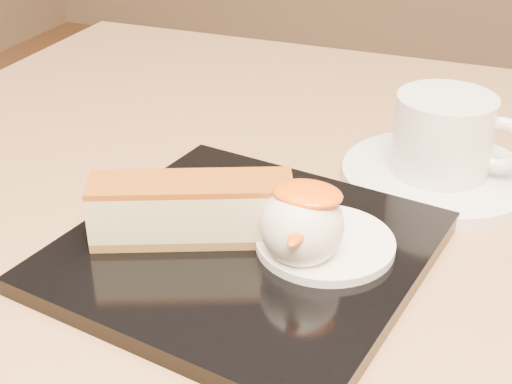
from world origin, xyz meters
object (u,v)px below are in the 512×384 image
at_px(table, 279,383).
at_px(cheesecake, 192,209).
at_px(saucer, 437,175).
at_px(ice_cream_scoop, 302,225).
at_px(coffee_cup, 446,133).
at_px(dessert_plate, 245,251).

height_order(table, cheesecake, cheesecake).
distance_m(cheesecake, saucer, 0.21).
distance_m(ice_cream_scoop, coffee_cup, 0.17).
relative_size(dessert_plate, saucer, 1.47).
distance_m(ice_cream_scoop, saucer, 0.17).
bearing_deg(table, saucer, 48.08).
bearing_deg(table, cheesecake, -127.21).
xyz_separation_m(cheesecake, coffee_cup, (0.14, 0.16, 0.01)).
height_order(saucer, coffee_cup, coffee_cup).
relative_size(dessert_plate, coffee_cup, 2.17).
bearing_deg(coffee_cup, cheesecake, -127.15).
relative_size(table, coffee_cup, 7.90).
distance_m(table, saucer, 0.21).
distance_m(dessert_plate, coffee_cup, 0.19).
xyz_separation_m(dessert_plate, ice_cream_scoop, (0.04, -0.01, 0.03)).
xyz_separation_m(ice_cream_scoop, coffee_cup, (0.06, 0.16, 0.00)).
relative_size(saucer, coffee_cup, 1.48).
bearing_deg(saucer, table, -131.92).
bearing_deg(ice_cream_scoop, saucer, 69.15).
height_order(table, dessert_plate, dessert_plate).
bearing_deg(dessert_plate, saucer, 56.94).
bearing_deg(dessert_plate, ice_cream_scoop, -7.13).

